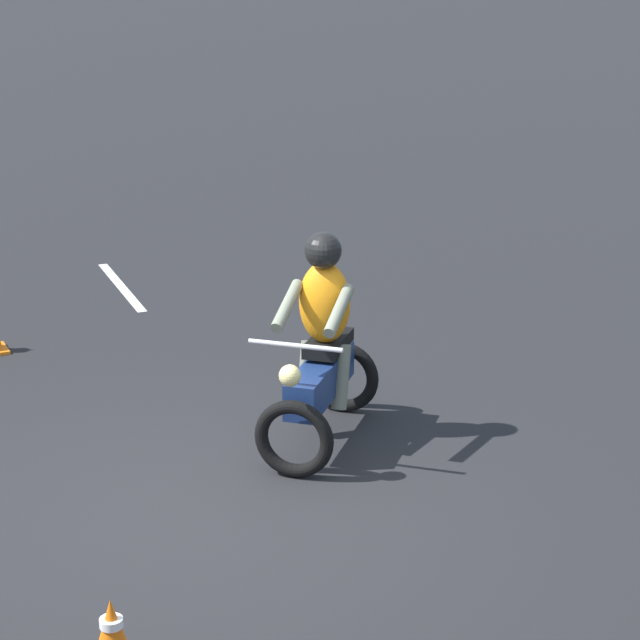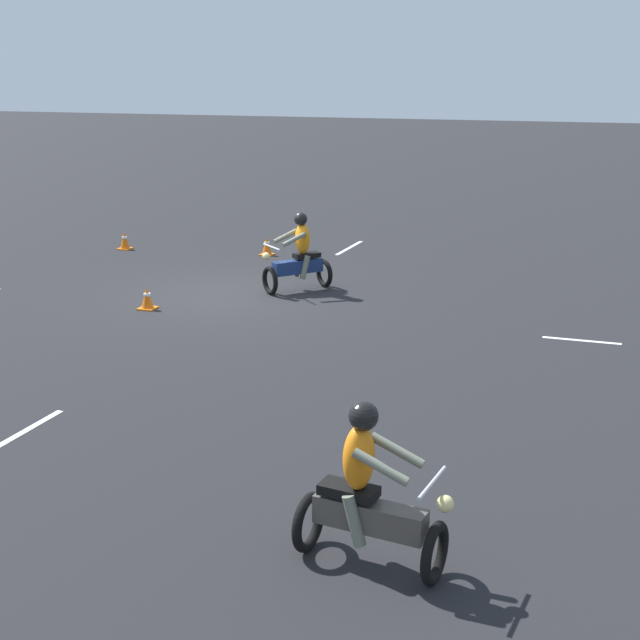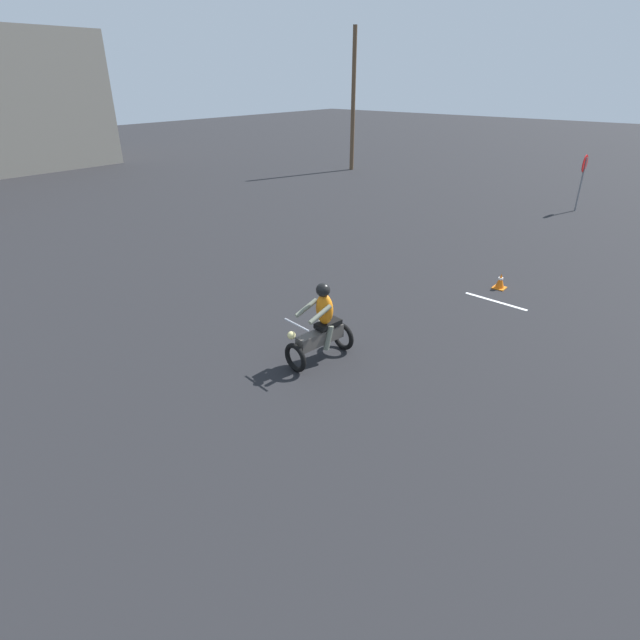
{
  "view_description": "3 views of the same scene",
  "coord_description": "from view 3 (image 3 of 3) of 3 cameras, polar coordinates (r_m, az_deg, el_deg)",
  "views": [
    {
      "loc": [
        2.49,
        7.29,
        3.97
      ],
      "look_at": [
        -1.28,
        -0.76,
        1.0
      ],
      "focal_mm": 70.0,
      "sensor_mm": 36.0,
      "label": 1
    },
    {
      "loc": [
        -7.31,
        16.41,
        4.62
      ],
      "look_at": [
        -3.37,
        4.17,
        0.9
      ],
      "focal_mm": 50.0,
      "sensor_mm": 36.0,
      "label": 2
    },
    {
      "loc": [
        -12.26,
        3.54,
        5.24
      ],
      "look_at": [
        -5.45,
        9.1,
        0.9
      ],
      "focal_mm": 28.0,
      "sensor_mm": 36.0,
      "label": 3
    }
  ],
  "objects": [
    {
      "name": "stop_sign",
      "position": [
        24.11,
        27.87,
        14.78
      ],
      "size": [
        0.7,
        0.08,
        2.3
      ],
      "color": "slate",
      "rests_on": "ground"
    },
    {
      "name": "utility_pole_near",
      "position": [
        31.56,
        3.82,
        23.67
      ],
      "size": [
        0.24,
        0.24,
        7.67
      ],
      "primitive_type": "cylinder",
      "color": "brown",
      "rests_on": "ground"
    },
    {
      "name": "traffic_cone_mid_left",
      "position": [
        14.4,
        19.91,
        4.18
      ],
      "size": [
        0.32,
        0.32,
        0.42
      ],
      "color": "orange",
      "rests_on": "ground"
    },
    {
      "name": "motorcycle_rider_background",
      "position": [
        9.91,
        0.15,
        -0.84
      ],
      "size": [
        1.55,
        0.83,
        1.66
      ],
      "rotation": [
        0.0,
        0.0,
        1.42
      ],
      "color": "black",
      "rests_on": "ground"
    },
    {
      "name": "lane_stripe_n",
      "position": [
        13.59,
        19.42,
        2.04
      ],
      "size": [
        0.19,
        1.66,
        0.01
      ],
      "primitive_type": "cube",
      "rotation": [
        0.0,
        0.0,
        3.09
      ],
      "color": "silver",
      "rests_on": "ground"
    }
  ]
}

